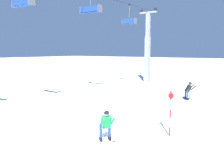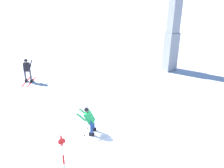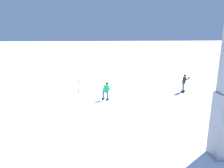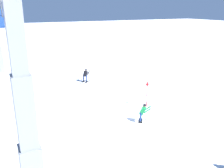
% 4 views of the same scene
% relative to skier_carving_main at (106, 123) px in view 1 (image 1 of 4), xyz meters
% --- Properties ---
extents(ground_plane, '(260.00, 260.00, 0.00)m').
position_rel_skier_carving_main_xyz_m(ground_plane, '(0.93, 1.03, -0.88)').
color(ground_plane, white).
extents(skier_carving_main, '(1.41, 1.61, 1.64)m').
position_rel_skier_carving_main_xyz_m(skier_carving_main, '(0.00, 0.00, 0.00)').
color(skier_carving_main, white).
rests_on(skier_carving_main, ground_plane).
extents(lift_tower_far, '(0.69, 2.48, 9.65)m').
position_rel_skier_carving_main_xyz_m(lift_tower_far, '(20.52, 8.79, 3.18)').
color(lift_tower_far, gray).
rests_on(lift_tower_far, ground_plane).
extents(chairlift_seat_nearest, '(0.61, 2.02, 2.29)m').
position_rel_skier_carving_main_xyz_m(chairlift_seat_nearest, '(1.83, 8.79, 6.73)').
color(chairlift_seat_nearest, black).
extents(chairlift_seat_second, '(0.61, 2.31, 1.85)m').
position_rel_skier_carving_main_xyz_m(chairlift_seat_second, '(9.01, 8.79, 7.13)').
color(chairlift_seat_second, black).
extents(chairlift_seat_middle, '(0.61, 1.74, 2.29)m').
position_rel_skier_carving_main_xyz_m(chairlift_seat_middle, '(15.79, 8.79, 6.74)').
color(chairlift_seat_middle, black).
extents(trail_marker_pole, '(0.07, 0.28, 2.28)m').
position_rel_skier_carving_main_xyz_m(trail_marker_pole, '(2.47, -2.08, 0.35)').
color(trail_marker_pole, red).
rests_on(trail_marker_pole, ground_plane).
extents(skier_distant_downhill, '(1.51, 1.64, 1.68)m').
position_rel_skier_carving_main_xyz_m(skier_distant_downhill, '(11.79, 0.15, 0.02)').
color(skier_distant_downhill, black).
rests_on(skier_distant_downhill, ground_plane).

